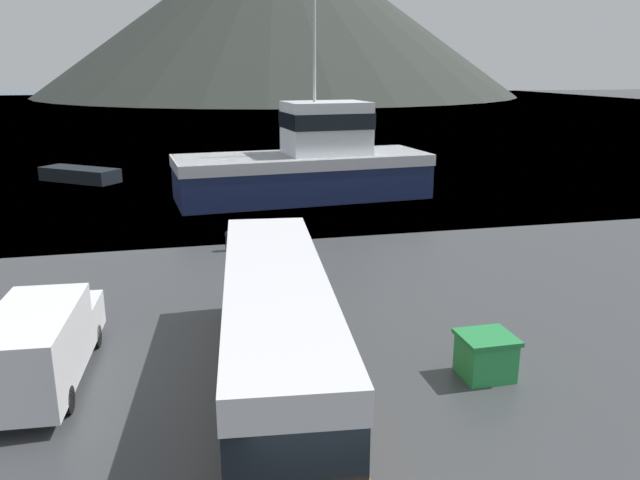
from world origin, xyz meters
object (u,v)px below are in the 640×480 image
(storage_bin, at_px, (486,355))
(small_boat, at_px, (80,175))
(tour_bus, at_px, (277,326))
(delivery_van, at_px, (41,343))
(fishing_boat, at_px, (307,163))

(storage_bin, bearing_deg, small_boat, 113.28)
(storage_bin, height_order, small_boat, storage_bin)
(storage_bin, relative_size, small_boat, 0.24)
(tour_bus, height_order, delivery_van, tour_bus)
(delivery_van, relative_size, small_boat, 1.02)
(fishing_boat, height_order, storage_bin, fishing_boat)
(small_boat, bearing_deg, tour_bus, 53.16)
(fishing_boat, distance_m, storage_bin, 25.14)
(storage_bin, distance_m, small_boat, 38.03)
(delivery_van, xyz_separation_m, fishing_boat, (12.13, 22.80, 1.06))
(fishing_boat, distance_m, small_boat, 18.34)
(fishing_boat, relative_size, storage_bin, 11.36)
(tour_bus, relative_size, small_boat, 1.99)
(storage_bin, bearing_deg, delivery_van, 169.06)
(tour_bus, distance_m, fishing_boat, 25.24)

